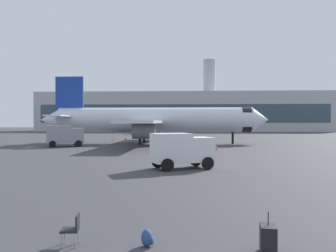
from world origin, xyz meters
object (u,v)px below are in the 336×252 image
(airplane_at_gate, at_px, (153,120))
(safety_cone_mid, at_px, (114,139))
(gate_chair, at_px, (73,228))
(traveller_backpack, at_px, (148,238))
(safety_cone_outer, at_px, (125,138))
(service_truck, at_px, (65,135))
(safety_cone_far, at_px, (204,151))
(safety_cone_near, at_px, (216,147))
(rolling_suitcase, at_px, (268,239))
(cargo_van, at_px, (182,149))

(airplane_at_gate, height_order, safety_cone_mid, airplane_at_gate)
(airplane_at_gate, relative_size, gate_chair, 41.41)
(traveller_backpack, bearing_deg, safety_cone_outer, 100.91)
(airplane_at_gate, distance_m, service_truck, 13.82)
(airplane_at_gate, relative_size, safety_cone_far, 49.19)
(service_truck, relative_size, safety_cone_mid, 6.92)
(safety_cone_near, relative_size, safety_cone_mid, 0.89)
(safety_cone_far, distance_m, gate_chair, 28.98)
(safety_cone_near, bearing_deg, rolling_suitcase, -91.77)
(safety_cone_outer, bearing_deg, airplane_at_gate, -57.68)
(cargo_van, xyz_separation_m, safety_cone_far, (2.06, 12.05, -1.09))
(airplane_at_gate, height_order, cargo_van, airplane_at_gate)
(cargo_van, bearing_deg, traveller_backpack, -91.82)
(airplane_at_gate, height_order, traveller_backpack, airplane_at_gate)
(safety_cone_mid, relative_size, safety_cone_far, 1.05)
(airplane_at_gate, distance_m, gate_chair, 46.35)
(safety_cone_mid, bearing_deg, safety_cone_far, -58.98)
(cargo_van, relative_size, safety_cone_mid, 6.34)
(airplane_at_gate, bearing_deg, safety_cone_mid, 136.54)
(traveller_backpack, bearing_deg, rolling_suitcase, -6.05)
(safety_cone_near, relative_size, safety_cone_far, 0.93)
(rolling_suitcase, bearing_deg, safety_cone_near, 88.23)
(airplane_at_gate, relative_size, cargo_van, 7.37)
(safety_cone_far, height_order, rolling_suitcase, rolling_suitcase)
(airplane_at_gate, bearing_deg, rolling_suitcase, -80.44)
(safety_cone_outer, bearing_deg, traveller_backpack, -79.09)
(safety_cone_far, relative_size, gate_chair, 0.84)
(cargo_van, bearing_deg, safety_cone_near, 77.87)
(rolling_suitcase, bearing_deg, traveller_backpack, 173.95)
(airplane_at_gate, distance_m, rolling_suitcase, 47.21)
(safety_cone_outer, bearing_deg, service_truck, -107.07)
(safety_cone_outer, bearing_deg, safety_cone_mid, -126.57)
(airplane_at_gate, relative_size, safety_cone_mid, 46.72)
(service_truck, distance_m, safety_cone_mid, 15.40)
(safety_cone_far, xyz_separation_m, gate_chair, (-4.66, -28.60, 0.14))
(safety_cone_far, xyz_separation_m, safety_cone_outer, (-13.35, 27.31, 0.02))
(safety_cone_mid, bearing_deg, airplane_at_gate, -43.46)
(service_truck, xyz_separation_m, rolling_suitcase, (19.26, -38.96, -1.22))
(safety_cone_near, distance_m, safety_cone_far, 5.63)
(service_truck, xyz_separation_m, safety_cone_far, (18.63, -10.09, -1.25))
(safety_cone_near, xyz_separation_m, safety_cone_outer, (-15.03, 21.93, 0.04))
(rolling_suitcase, distance_m, gate_chair, 5.30)
(safety_cone_mid, distance_m, rolling_suitcase, 56.12)
(safety_cone_far, bearing_deg, cargo_van, -99.72)
(airplane_at_gate, xyz_separation_m, safety_cone_mid, (-7.85, 7.44, -3.28))
(cargo_van, height_order, traveller_backpack, cargo_van)
(safety_cone_near, bearing_deg, cargo_van, -102.13)
(safety_cone_mid, bearing_deg, safety_cone_near, -49.59)
(cargo_van, relative_size, rolling_suitcase, 4.39)
(traveller_backpack, xyz_separation_m, gate_chair, (-2.08, -0.07, 0.27))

